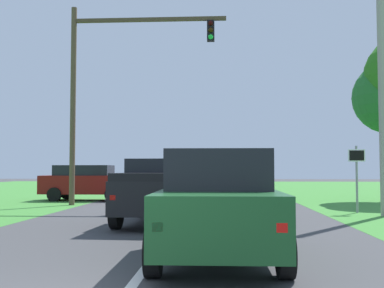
{
  "coord_description": "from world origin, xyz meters",
  "views": [
    {
      "loc": [
        1.17,
        -4.64,
        1.56
      ],
      "look_at": [
        0.2,
        12.05,
        2.45
      ],
      "focal_mm": 44.11,
      "sensor_mm": 36.0,
      "label": 1
    }
  ],
  "objects_px": {
    "crossing_suv_far": "(88,182)",
    "traffic_light": "(109,76)",
    "pickup_truck_lead": "(162,190)",
    "utility_pole_right": "(383,90)",
    "red_suv_near": "(218,201)",
    "keep_moving_sign": "(357,170)"
  },
  "relations": [
    {
      "from": "pickup_truck_lead",
      "to": "crossing_suv_far",
      "type": "bearing_deg",
      "value": 117.09
    },
    {
      "from": "keep_moving_sign",
      "to": "crossing_suv_far",
      "type": "relative_size",
      "value": 0.53
    },
    {
      "from": "crossing_suv_far",
      "to": "utility_pole_right",
      "type": "relative_size",
      "value": 0.54
    },
    {
      "from": "pickup_truck_lead",
      "to": "utility_pole_right",
      "type": "relative_size",
      "value": 0.61
    },
    {
      "from": "red_suv_near",
      "to": "pickup_truck_lead",
      "type": "relative_size",
      "value": 0.95
    },
    {
      "from": "keep_moving_sign",
      "to": "red_suv_near",
      "type": "bearing_deg",
      "value": -119.4
    },
    {
      "from": "utility_pole_right",
      "to": "traffic_light",
      "type": "bearing_deg",
      "value": 158.2
    },
    {
      "from": "crossing_suv_far",
      "to": "traffic_light",
      "type": "bearing_deg",
      "value": -59.74
    },
    {
      "from": "traffic_light",
      "to": "keep_moving_sign",
      "type": "bearing_deg",
      "value": -16.85
    },
    {
      "from": "pickup_truck_lead",
      "to": "utility_pole_right",
      "type": "bearing_deg",
      "value": 18.97
    },
    {
      "from": "utility_pole_right",
      "to": "crossing_suv_far",
      "type": "bearing_deg",
      "value": 149.35
    },
    {
      "from": "pickup_truck_lead",
      "to": "crossing_suv_far",
      "type": "xyz_separation_m",
      "value": [
        -4.9,
        9.58,
        -0.03
      ]
    },
    {
      "from": "traffic_light",
      "to": "utility_pole_right",
      "type": "xyz_separation_m",
      "value": [
        10.27,
        -4.1,
        -1.42
      ]
    },
    {
      "from": "crossing_suv_far",
      "to": "red_suv_near",
      "type": "bearing_deg",
      "value": -66.13
    },
    {
      "from": "keep_moving_sign",
      "to": "utility_pole_right",
      "type": "height_order",
      "value": "utility_pole_right"
    },
    {
      "from": "pickup_truck_lead",
      "to": "keep_moving_sign",
      "type": "distance_m",
      "value": 7.52
    },
    {
      "from": "keep_moving_sign",
      "to": "crossing_suv_far",
      "type": "bearing_deg",
      "value": 152.53
    },
    {
      "from": "traffic_light",
      "to": "keep_moving_sign",
      "type": "xyz_separation_m",
      "value": [
        9.7,
        -2.94,
        -4.08
      ]
    },
    {
      "from": "pickup_truck_lead",
      "to": "traffic_light",
      "type": "xyz_separation_m",
      "value": [
        -3.14,
        6.56,
        4.66
      ]
    },
    {
      "from": "red_suv_near",
      "to": "keep_moving_sign",
      "type": "relative_size",
      "value": 2.03
    },
    {
      "from": "traffic_light",
      "to": "pickup_truck_lead",
      "type": "bearing_deg",
      "value": -64.43
    },
    {
      "from": "keep_moving_sign",
      "to": "utility_pole_right",
      "type": "distance_m",
      "value": 2.97
    }
  ]
}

